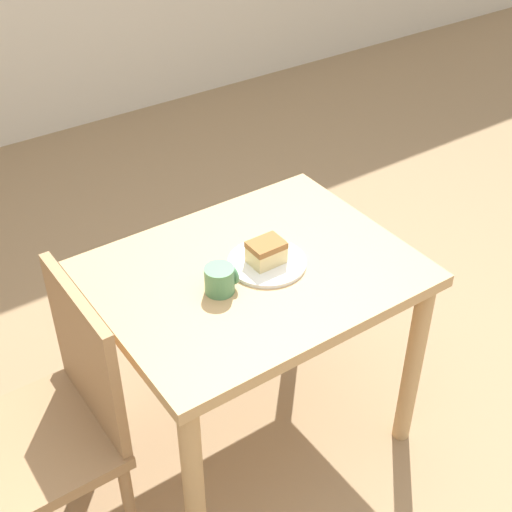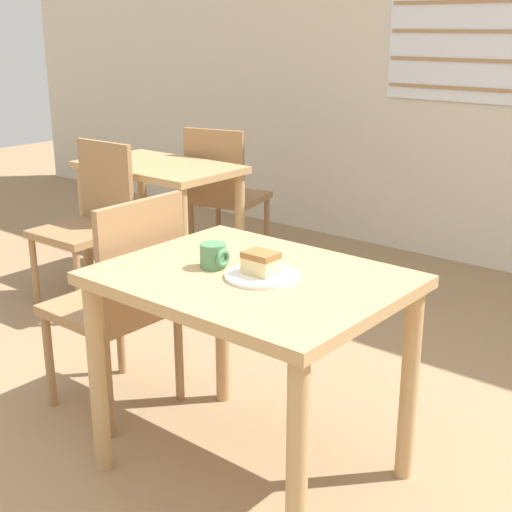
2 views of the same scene
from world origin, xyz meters
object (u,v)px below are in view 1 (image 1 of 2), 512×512
Objects in this scene: dining_table_near at (254,299)px; coffee_mug at (221,279)px; cake_slice at (266,252)px; chair_near_window at (53,421)px; plate at (267,262)px.

coffee_mug is at bearing -167.30° from dining_table_near.
dining_table_near is 9.94× the size of coffee_mug.
chair_near_window is at bearing 178.22° from cake_slice.
cake_slice is (0.71, -0.02, 0.30)m from chair_near_window.
plate is at bearing 88.40° from chair_near_window.
chair_near_window reaches higher than plate.
dining_table_near is 0.69m from chair_near_window.
coffee_mug is at bearing -172.04° from cake_slice.
dining_table_near is 0.21m from coffee_mug.
chair_near_window is 0.61m from coffee_mug.
coffee_mug reaches higher than dining_table_near.
chair_near_window reaches higher than coffee_mug.
plate is 0.04m from cake_slice.
coffee_mug reaches higher than plate.
coffee_mug is (0.54, -0.05, 0.30)m from chair_near_window.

